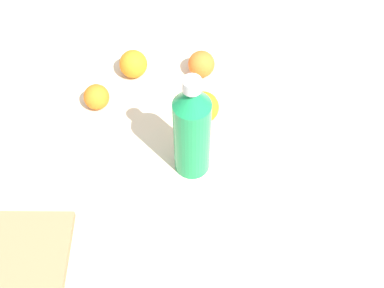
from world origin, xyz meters
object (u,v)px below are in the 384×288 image
(water_bottle, at_px, (192,130))
(orange_2, at_px, (133,64))
(orange_0, at_px, (201,64))
(orange_1, at_px, (97,97))
(cutting_board, at_px, (20,279))
(orange_3, at_px, (205,107))

(water_bottle, distance_m, orange_2, 0.33)
(orange_0, distance_m, orange_1, 0.28)
(orange_2, distance_m, cutting_board, 0.58)
(cutting_board, bearing_deg, orange_1, -12.70)
(orange_0, height_order, cutting_board, orange_0)
(orange_2, bearing_deg, orange_1, 141.15)
(orange_0, distance_m, orange_2, 0.17)
(water_bottle, bearing_deg, orange_1, -26.86)
(water_bottle, xyz_separation_m, orange_0, (0.28, -0.03, -0.10))
(orange_1, distance_m, orange_3, 0.26)
(orange_0, bearing_deg, orange_3, -178.19)
(orange_0, height_order, orange_1, orange_0)
(water_bottle, height_order, orange_1, water_bottle)
(orange_0, height_order, orange_2, orange_2)
(water_bottle, relative_size, cutting_board, 0.97)
(orange_3, relative_size, cutting_board, 0.26)
(water_bottle, xyz_separation_m, cutting_board, (-0.27, 0.34, -0.12))
(water_bottle, xyz_separation_m, orange_1, (0.18, 0.23, -0.10))
(orange_1, relative_size, orange_2, 0.88)
(orange_2, height_order, cutting_board, orange_2)
(orange_1, height_order, cutting_board, orange_1)
(orange_2, height_order, orange_3, orange_3)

